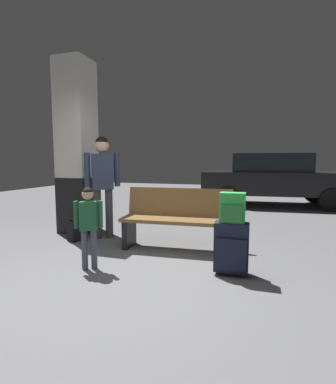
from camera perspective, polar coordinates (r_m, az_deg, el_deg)
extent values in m
cube|color=slate|center=(6.87, 5.25, -5.12)|extent=(18.00, 18.00, 0.10)
cube|color=black|center=(5.51, -17.37, -2.37)|extent=(0.57, 0.57, 1.00)
cube|color=silver|center=(5.51, -17.90, 13.64)|extent=(0.56, 0.56, 2.07)
cube|color=brown|center=(4.15, 1.55, -5.67)|extent=(1.62, 0.54, 0.05)
cube|color=brown|center=(4.35, 2.26, -1.98)|extent=(1.60, 0.21, 0.42)
cube|color=black|center=(4.40, -7.74, -8.13)|extent=(0.11, 0.40, 0.41)
cube|color=black|center=(4.12, 11.52, -9.22)|extent=(0.11, 0.40, 0.41)
cube|color=#191E33|center=(3.37, 12.56, -10.65)|extent=(0.38, 0.20, 0.56)
cube|color=#191E33|center=(3.28, 12.39, -12.21)|extent=(0.34, 0.03, 0.36)
cube|color=#A5A5AA|center=(3.38, 12.77, -5.91)|extent=(0.14, 0.03, 0.02)
cylinder|color=black|center=(3.56, 9.90, -14.80)|extent=(0.02, 0.04, 0.04)
cylinder|color=black|center=(3.54, 15.23, -15.05)|extent=(0.02, 0.04, 0.04)
cube|color=green|center=(3.27, 12.75, -3.07)|extent=(0.28, 0.16, 0.34)
cube|color=#2B773A|center=(3.18, 12.60, -4.24)|extent=(0.23, 0.03, 0.19)
cylinder|color=black|center=(3.25, 12.81, -0.32)|extent=(0.06, 0.02, 0.02)
cylinder|color=#4C5160|center=(3.59, -14.57, -11.04)|extent=(0.07, 0.07, 0.48)
cylinder|color=#4C5160|center=(3.61, -16.33, -11.02)|extent=(0.07, 0.07, 0.48)
cube|color=#1E5933|center=(3.50, -15.64, -4.61)|extent=(0.23, 0.19, 0.34)
cylinder|color=#1E5933|center=(3.48, -13.37, -4.33)|extent=(0.06, 0.06, 0.32)
cylinder|color=#1E5933|center=(3.52, -17.90, -4.34)|extent=(0.06, 0.06, 0.32)
sphere|color=tan|center=(3.46, -15.76, -0.42)|extent=(0.14, 0.14, 0.14)
sphere|color=black|center=(3.46, -15.77, -0.11)|extent=(0.12, 0.12, 0.12)
cylinder|color=white|center=(3.61, -16.51, -4.06)|extent=(0.06, 0.06, 0.10)
cylinder|color=red|center=(3.59, -16.55, -2.88)|extent=(0.01, 0.01, 0.06)
cylinder|color=#38383D|center=(4.93, -11.67, -4.21)|extent=(0.12, 0.12, 0.83)
cylinder|color=#38383D|center=(4.92, -13.88, -4.29)|extent=(0.12, 0.12, 0.83)
cube|color=#2D3851|center=(4.85, -12.97, 4.00)|extent=(0.39, 0.36, 0.59)
cylinder|color=#2D3851|center=(4.87, -10.14, 4.41)|extent=(0.10, 0.10, 0.56)
cylinder|color=#2D3851|center=(4.83, -15.84, 4.26)|extent=(0.10, 0.10, 0.56)
sphere|color=beige|center=(4.85, -13.10, 9.08)|extent=(0.23, 0.23, 0.23)
sphere|color=black|center=(4.85, -13.11, 9.47)|extent=(0.22, 0.22, 0.22)
cube|color=black|center=(4.93, -17.66, -7.26)|extent=(0.24, 0.32, 0.34)
cube|color=#28282D|center=(5.02, -18.28, -7.65)|extent=(0.11, 0.23, 0.19)
cylinder|color=black|center=(4.90, -17.72, -5.46)|extent=(0.04, 0.06, 0.02)
cube|color=black|center=(8.92, 20.44, 1.78)|extent=(4.22, 2.01, 0.64)
cube|color=black|center=(8.88, 19.62, 5.54)|extent=(2.21, 1.69, 0.52)
cylinder|color=black|center=(9.98, 27.20, -0.23)|extent=(0.61, 0.24, 0.60)
cylinder|color=black|center=(8.44, 29.82, -1.40)|extent=(0.61, 0.24, 0.60)
cylinder|color=black|center=(9.67, 12.10, 0.14)|extent=(0.61, 0.24, 0.60)
cylinder|color=black|center=(8.08, 11.89, -1.02)|extent=(0.61, 0.24, 0.60)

